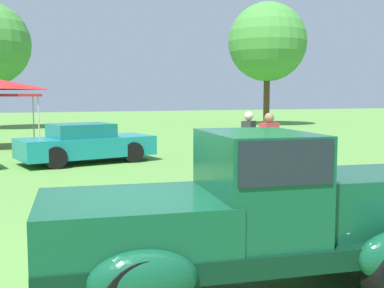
{
  "coord_description": "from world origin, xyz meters",
  "views": [
    {
      "loc": [
        -1.57,
        -4.52,
        2.05
      ],
      "look_at": [
        1.48,
        2.82,
        1.26
      ],
      "focal_mm": 44.66,
      "sensor_mm": 36.0,
      "label": 1
    }
  ],
  "objects_px": {
    "show_car_teal": "(86,144)",
    "spectator_near_truck": "(248,143)",
    "spectator_by_row": "(269,147)",
    "canopy_tent_left_field": "(1,87)",
    "feature_pickup_truck": "(249,214)"
  },
  "relations": [
    {
      "from": "spectator_near_truck",
      "to": "spectator_by_row",
      "type": "xyz_separation_m",
      "value": [
        -0.03,
        -0.98,
        0.0
      ]
    },
    {
      "from": "spectator_by_row",
      "to": "canopy_tent_left_field",
      "type": "xyz_separation_m",
      "value": [
        -5.39,
        11.13,
        1.51
      ]
    },
    {
      "from": "show_car_teal",
      "to": "spectator_near_truck",
      "type": "xyz_separation_m",
      "value": [
        3.12,
        -4.68,
        0.31
      ]
    },
    {
      "from": "spectator_by_row",
      "to": "show_car_teal",
      "type": "bearing_deg",
      "value": 118.59
    },
    {
      "from": "canopy_tent_left_field",
      "to": "feature_pickup_truck",
      "type": "bearing_deg",
      "value": -82.71
    },
    {
      "from": "feature_pickup_truck",
      "to": "canopy_tent_left_field",
      "type": "height_order",
      "value": "canopy_tent_left_field"
    },
    {
      "from": "spectator_near_truck",
      "to": "canopy_tent_left_field",
      "type": "distance_m",
      "value": 11.61
    },
    {
      "from": "show_car_teal",
      "to": "canopy_tent_left_field",
      "type": "bearing_deg",
      "value": 112.86
    },
    {
      "from": "spectator_by_row",
      "to": "feature_pickup_truck",
      "type": "bearing_deg",
      "value": -123.5
    },
    {
      "from": "show_car_teal",
      "to": "spectator_by_row",
      "type": "bearing_deg",
      "value": -61.41
    },
    {
      "from": "show_car_teal",
      "to": "spectator_by_row",
      "type": "xyz_separation_m",
      "value": [
        3.09,
        -5.66,
        0.31
      ]
    },
    {
      "from": "feature_pickup_truck",
      "to": "show_car_teal",
      "type": "bearing_deg",
      "value": 88.72
    },
    {
      "from": "feature_pickup_truck",
      "to": "show_car_teal",
      "type": "relative_size",
      "value": 0.99
    },
    {
      "from": "show_car_teal",
      "to": "spectator_near_truck",
      "type": "relative_size",
      "value": 2.56
    },
    {
      "from": "show_car_teal",
      "to": "spectator_by_row",
      "type": "distance_m",
      "value": 6.46
    }
  ]
}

